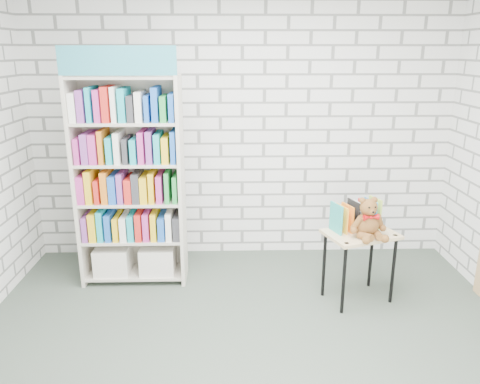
{
  "coord_description": "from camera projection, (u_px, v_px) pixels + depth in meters",
  "views": [
    {
      "loc": [
        -0.15,
        -2.97,
        2.22
      ],
      "look_at": [
        -0.05,
        0.95,
        1.03
      ],
      "focal_mm": 35.0,
      "sensor_mm": 36.0,
      "label": 1
    }
  ],
  "objects": [
    {
      "name": "ground",
      "position": [
        250.0,
        361.0,
        3.49
      ],
      "size": [
        4.5,
        4.5,
        0.0
      ],
      "primitive_type": "plane",
      "color": "#3E493E",
      "rests_on": "ground"
    },
    {
      "name": "teddy_bear",
      "position": [
        368.0,
        221.0,
        4.04
      ],
      "size": [
        0.33,
        0.31,
        0.35
      ],
      "color": "brown",
      "rests_on": "display_table"
    },
    {
      "name": "display_table",
      "position": [
        360.0,
        242.0,
        4.2
      ],
      "size": [
        0.72,
        0.6,
        0.66
      ],
      "color": "tan",
      "rests_on": "ground"
    },
    {
      "name": "bookshelf",
      "position": [
        130.0,
        180.0,
        4.46
      ],
      "size": [
        1.01,
        0.39,
        2.26
      ],
      "color": "beige",
      "rests_on": "ground"
    },
    {
      "name": "table_books",
      "position": [
        356.0,
        216.0,
        4.22
      ],
      "size": [
        0.47,
        0.32,
        0.25
      ],
      "color": "teal",
      "rests_on": "display_table"
    },
    {
      "name": "room_shell",
      "position": [
        252.0,
        122.0,
        2.97
      ],
      "size": [
        4.52,
        4.02,
        2.81
      ],
      "color": "silver",
      "rests_on": "ground"
    }
  ]
}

